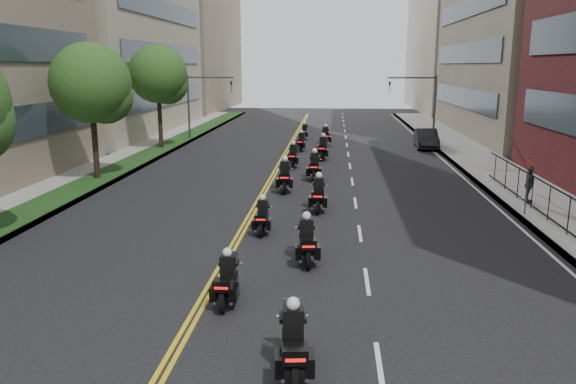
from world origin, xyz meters
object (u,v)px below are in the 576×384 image
parked_sedan (426,139)px  motorcycle_8 (293,157)px  motorcycle_10 (301,143)px  motorcycle_12 (304,132)px  motorcycle_2 (227,282)px  motorcycle_4 (263,218)px  motorcycle_1 (293,345)px  motorcycle_5 (319,196)px  motorcycle_7 (314,167)px  motorcycle_9 (323,149)px  motorcycle_11 (326,137)px  motorcycle_3 (307,243)px  pedestrian_c (529,184)px  motorcycle_6 (285,178)px

parked_sedan → motorcycle_8: bearing=-134.2°
motorcycle_10 → motorcycle_12: motorcycle_10 is taller
motorcycle_2 → motorcycle_4: 6.68m
motorcycle_1 → motorcycle_10: 31.89m
motorcycle_2 → motorcycle_5: 10.53m
motorcycle_5 → motorcycle_7: size_ratio=0.98×
motorcycle_9 → motorcycle_12: (-1.86, 10.93, -0.12)m
motorcycle_11 → motorcycle_3: bearing=-95.6°
parked_sedan → pedestrian_c: size_ratio=2.63×
motorcycle_11 → motorcycle_10: bearing=-124.6°
motorcycle_4 → motorcycle_5: 4.17m
motorcycle_3 → parked_sedan: bearing=67.0°
motorcycle_5 → motorcycle_10: (-1.86, 18.02, -0.06)m
motorcycle_1 → motorcycle_3: 6.97m
motorcycle_11 → pedestrian_c: 21.89m
motorcycle_4 → motorcycle_9: size_ratio=0.82×
motorcycle_7 → parked_sedan: 15.65m
parked_sedan → motorcycle_10: bearing=-164.4°
motorcycle_10 → motorcycle_9: bearing=-62.3°
motorcycle_4 → motorcycle_5: motorcycle_5 is taller
motorcycle_2 → motorcycle_11: (2.19, 31.57, 0.07)m
motorcycle_8 → motorcycle_6: bearing=-88.2°
motorcycle_2 → motorcycle_9: 24.45m
motorcycle_6 → motorcycle_10: bearing=86.6°
motorcycle_12 → parked_sedan: bearing=-22.2°
motorcycle_2 → motorcycle_12: 35.28m
motorcycle_6 → motorcycle_5: bearing=-67.5°
motorcycle_11 → motorcycle_4: bearing=-100.0°
motorcycle_4 → motorcycle_12: (0.12, 28.60, 0.01)m
motorcycle_5 → motorcycle_6: motorcycle_6 is taller
motorcycle_11 → motorcycle_12: 4.19m
motorcycle_7 → parked_sedan: size_ratio=0.53×
motorcycle_2 → motorcycle_7: (1.78, 17.33, 0.09)m
motorcycle_2 → motorcycle_4: (0.13, 6.68, -0.01)m
motorcycle_7 → motorcycle_3: bearing=-88.3°
motorcycle_7 → motorcycle_1: bearing=-88.4°
motorcycle_1 → parked_sedan: bearing=70.2°
motorcycle_1 → parked_sedan: motorcycle_1 is taller
motorcycle_9 → motorcycle_1: bearing=-85.6°
motorcycle_3 → motorcycle_11: motorcycle_11 is taller
motorcycle_11 → parked_sedan: 8.02m
motorcycle_6 → parked_sedan: bearing=55.9°
motorcycle_5 → motorcycle_12: 25.07m
motorcycle_7 → motorcycle_9: size_ratio=0.97×
motorcycle_7 → motorcycle_11: motorcycle_7 is taller
motorcycle_5 → motorcycle_8: (-1.96, 11.00, -0.03)m
motorcycle_2 → parked_sedan: bearing=71.3°
motorcycle_4 → motorcycle_6: motorcycle_6 is taller
motorcycle_1 → pedestrian_c: bearing=51.1°
motorcycle_1 → motorcycle_10: bearing=86.6°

